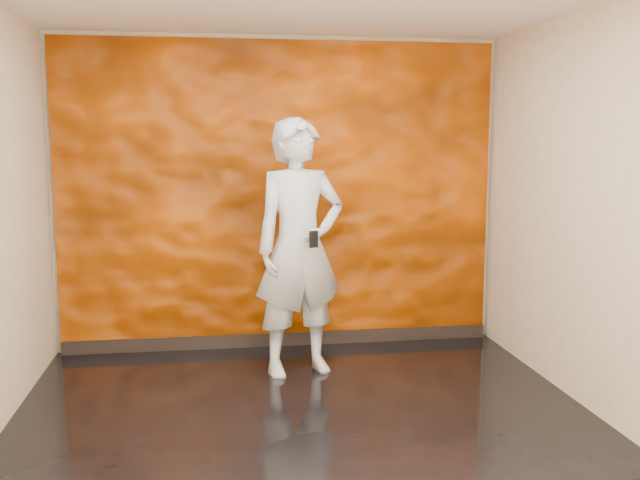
{
  "coord_description": "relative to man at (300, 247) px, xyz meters",
  "views": [
    {
      "loc": [
        -0.6,
        -4.44,
        1.91
      ],
      "look_at": [
        0.17,
        0.67,
        1.16
      ],
      "focal_mm": 40.0,
      "sensor_mm": 36.0,
      "label": 1
    }
  ],
  "objects": [
    {
      "name": "feature_wall",
      "position": [
        -0.08,
        0.8,
        0.35
      ],
      "size": [
        3.9,
        0.06,
        2.75
      ],
      "primitive_type": "cube",
      "color": "#D04D00",
      "rests_on": "ground"
    },
    {
      "name": "man",
      "position": [
        0.0,
        0.0,
        0.0
      ],
      "size": [
        0.86,
        0.68,
        2.06
      ],
      "primitive_type": "imported",
      "rotation": [
        0.0,
        0.0,
        0.28
      ],
      "color": "#9DA4AE",
      "rests_on": "ground"
    },
    {
      "name": "room",
      "position": [
        -0.08,
        -1.16,
        0.37
      ],
      "size": [
        4.02,
        4.02,
        2.81
      ],
      "color": "black",
      "rests_on": "ground"
    },
    {
      "name": "baseboard",
      "position": [
        -0.08,
        0.76,
        -0.97
      ],
      "size": [
        3.9,
        0.04,
        0.12
      ],
      "primitive_type": "cube",
      "color": "black",
      "rests_on": "ground"
    },
    {
      "name": "phone",
      "position": [
        0.07,
        -0.28,
        0.11
      ],
      "size": [
        0.07,
        0.03,
        0.13
      ],
      "primitive_type": "cube",
      "rotation": [
        0.0,
        0.0,
        0.32
      ],
      "color": "black",
      "rests_on": "man"
    }
  ]
}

